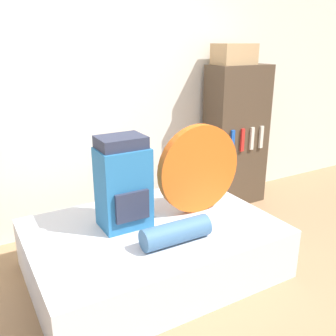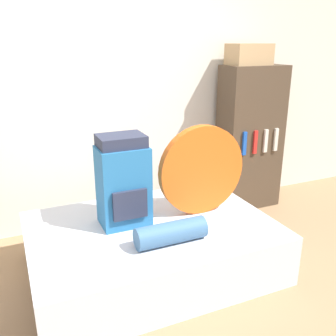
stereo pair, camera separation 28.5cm
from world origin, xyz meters
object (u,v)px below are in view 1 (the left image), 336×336
(sleeping_roll, at_px, (176,232))
(bookshelf, at_px, (236,136))
(backpack, at_px, (123,184))
(tent_bag, at_px, (199,169))
(cardboard_box, at_px, (234,54))

(sleeping_roll, distance_m, bookshelf, 1.84)
(sleeping_roll, relative_size, bookshelf, 0.34)
(backpack, bearing_deg, bookshelf, 22.19)
(backpack, relative_size, tent_bag, 0.96)
(backpack, distance_m, sleeping_roll, 0.55)
(sleeping_roll, distance_m, cardboard_box, 2.12)
(backpack, bearing_deg, cardboard_box, 23.80)
(tent_bag, relative_size, sleeping_roll, 1.43)
(bookshelf, bearing_deg, sleeping_roll, -142.49)
(bookshelf, bearing_deg, tent_bag, -143.76)
(tent_bag, distance_m, bookshelf, 1.23)
(tent_bag, bearing_deg, cardboard_box, 39.09)
(backpack, height_order, bookshelf, bookshelf)
(cardboard_box, bearing_deg, backpack, -156.20)
(tent_bag, xyz_separation_m, bookshelf, (1.00, 0.73, -0.01))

